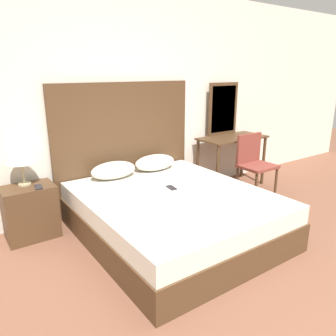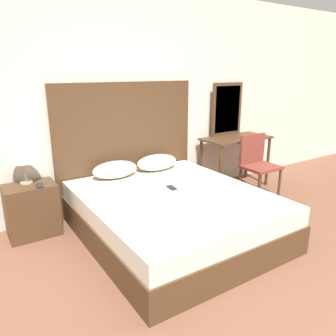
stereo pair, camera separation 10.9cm
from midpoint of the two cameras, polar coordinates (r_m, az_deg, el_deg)
wall_back at (r=4.19m, az=-7.23°, el=11.52°), size 10.00×0.06×2.70m
bed at (r=3.53m, az=1.82°, el=-8.11°), size 1.78×2.06×0.48m
headboard at (r=4.21m, az=-6.32°, el=3.88°), size 1.87×0.05×1.58m
pillow_left at (r=3.94m, az=-8.44°, el=-0.28°), size 0.55×0.32×0.20m
pillow_right at (r=4.20m, az=-1.22°, el=0.99°), size 0.55×0.32×0.20m
phone_on_bed at (r=3.57m, az=1.50°, el=-3.46°), size 0.09×0.16×0.01m
nightstand at (r=3.79m, az=-21.84°, el=-6.83°), size 0.52×0.37×0.57m
table_lamp at (r=3.67m, az=-23.17°, el=2.07°), size 0.30×0.30×0.39m
phone_on_nightstand at (r=3.62m, az=-20.65°, el=-2.87°), size 0.09×0.16×0.01m
vanity_desk at (r=4.97m, az=12.35°, el=3.78°), size 1.04×0.51×0.77m
vanity_mirror at (r=5.04m, az=10.87°, el=10.01°), size 0.56×0.03×0.77m
chair at (r=4.71m, az=15.88°, el=1.14°), size 0.47×0.40×0.87m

